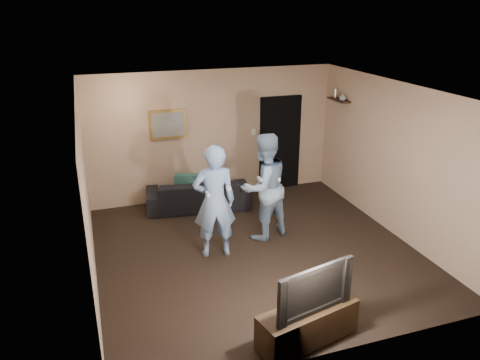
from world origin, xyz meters
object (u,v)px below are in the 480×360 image
object	(u,v)px
wii_player_left	(214,202)
wii_player_right	(264,187)
tv_console	(307,324)
sofa	(198,194)
television	(310,286)

from	to	relation	value
wii_player_left	wii_player_right	world-z (taller)	wii_player_right
tv_console	wii_player_left	xyz separation A→B (m)	(-0.46, 2.36, 0.66)
sofa	wii_player_right	bearing A→B (deg)	124.59
tv_console	television	world-z (taller)	television
tv_console	television	size ratio (longest dim) A/B	1.20
tv_console	television	distance (m)	0.52
tv_console	wii_player_left	distance (m)	2.49
tv_console	sofa	bearing A→B (deg)	80.64
sofa	wii_player_left	distance (m)	1.97
tv_console	television	bearing A→B (deg)	0.00
tv_console	wii_player_right	xyz separation A→B (m)	(0.49, 2.70, 0.67)
sofa	tv_console	bearing A→B (deg)	101.68
television	sofa	bearing A→B (deg)	80.64
sofa	television	xyz separation A→B (m)	(0.28, -4.22, 0.48)
tv_console	wii_player_right	world-z (taller)	wii_player_right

